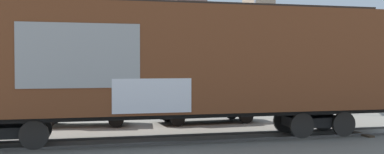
{
  "coord_description": "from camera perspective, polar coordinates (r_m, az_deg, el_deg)",
  "views": [
    {
      "loc": [
        -4.66,
        -15.41,
        2.66
      ],
      "look_at": [
        -0.17,
        1.95,
        2.17
      ],
      "focal_mm": 41.89,
      "sensor_mm": 36.0,
      "label": 1
    }
  ],
  "objects": [
    {
      "name": "ground_plane",
      "position": [
        16.32,
        2.32,
        -7.82
      ],
      "size": [
        260.0,
        260.0,
        0.0
      ],
      "primitive_type": "plane",
      "color": "slate"
    },
    {
      "name": "freight_car",
      "position": [
        15.76,
        -2.41,
        1.99
      ],
      "size": [
        16.86,
        3.0,
        4.9
      ],
      "color": "brown",
      "rests_on": "ground_plane"
    },
    {
      "name": "track",
      "position": [
        15.81,
        -6.16,
        -7.99
      ],
      "size": [
        60.02,
        3.04,
        0.08
      ],
      "color": "#4C4742",
      "rests_on": "ground_plane"
    },
    {
      "name": "parked_car_white",
      "position": [
        20.22,
        -13.64,
        -3.56
      ],
      "size": [
        4.41,
        2.4,
        1.78
      ],
      "color": "silver",
      "rests_on": "ground_plane"
    },
    {
      "name": "parked_car_black",
      "position": [
        20.66,
        1.58,
        -3.6
      ],
      "size": [
        4.85,
        2.17,
        1.54
      ],
      "color": "black",
      "rests_on": "ground_plane"
    },
    {
      "name": "flagpole",
      "position": [
        27.01,
        8.13,
        7.12
      ],
      "size": [
        0.9,
        1.37,
        8.08
      ],
      "color": "silver",
      "rests_on": "ground_plane"
    },
    {
      "name": "hillside",
      "position": [
        90.58,
        -11.56,
        3.93
      ],
      "size": [
        144.08,
        39.02,
        17.69
      ],
      "color": "silver",
      "rests_on": "ground_plane"
    }
  ]
}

